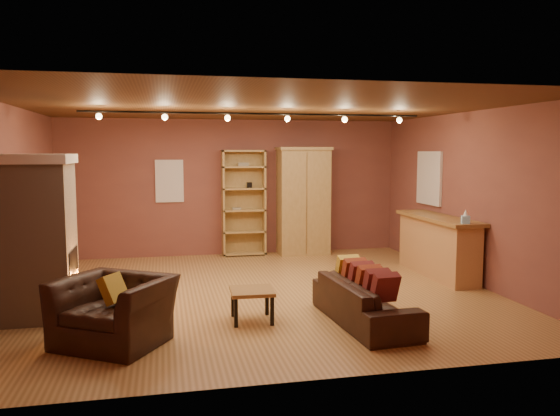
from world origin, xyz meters
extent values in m
plane|color=olive|center=(0.00, 0.00, 0.00)|extent=(7.00, 7.00, 0.00)
plane|color=brown|center=(0.00, 0.00, 2.80)|extent=(7.00, 7.00, 0.00)
cube|color=brown|center=(0.00, 3.25, 1.40)|extent=(7.00, 0.02, 2.80)
cube|color=brown|center=(-3.50, 0.00, 1.40)|extent=(0.02, 6.50, 2.80)
cube|color=brown|center=(3.50, 0.00, 1.40)|extent=(0.02, 6.50, 2.80)
cube|color=tan|center=(-3.05, -0.60, 1.00)|extent=(0.90, 0.90, 2.00)
cube|color=beige|center=(-3.05, -0.60, 2.06)|extent=(0.98, 0.98, 0.12)
cube|color=black|center=(-2.64, -0.60, 0.60)|extent=(0.10, 0.65, 0.55)
cone|color=orange|center=(-2.58, -0.60, 0.48)|extent=(0.10, 0.10, 0.22)
cube|color=silver|center=(-1.30, 3.23, 1.55)|extent=(0.56, 0.04, 0.86)
cube|color=tan|center=(0.19, 3.23, 1.09)|extent=(0.89, 0.04, 2.18)
cube|color=tan|center=(-0.23, 3.08, 1.09)|extent=(0.04, 0.35, 2.18)
cube|color=tan|center=(0.62, 3.08, 1.09)|extent=(0.04, 0.35, 2.18)
cube|color=gray|center=(0.04, 3.08, 0.97)|extent=(0.18, 0.12, 0.05)
cube|color=black|center=(0.31, 3.08, 1.46)|extent=(0.10, 0.10, 0.12)
cube|color=tan|center=(0.19, 3.08, 0.04)|extent=(0.89, 0.35, 0.04)
cube|color=tan|center=(0.19, 3.08, 0.49)|extent=(0.89, 0.35, 0.03)
cube|color=tan|center=(0.19, 3.08, 0.94)|extent=(0.89, 0.35, 0.03)
cube|color=tan|center=(0.19, 3.08, 1.39)|extent=(0.89, 0.35, 0.04)
cube|color=tan|center=(0.19, 3.08, 1.83)|extent=(0.89, 0.35, 0.04)
cube|color=tan|center=(0.19, 3.08, 2.16)|extent=(0.89, 0.35, 0.04)
cube|color=tan|center=(1.43, 2.97, 1.09)|extent=(1.04, 0.57, 2.18)
cube|color=olive|center=(1.43, 2.69, 1.09)|extent=(0.02, 0.01, 2.08)
cube|color=tan|center=(1.43, 2.97, 2.21)|extent=(1.10, 0.63, 0.06)
cube|color=tan|center=(3.20, 0.51, 0.49)|extent=(0.47, 2.05, 0.98)
cube|color=olive|center=(3.20, 0.51, 1.01)|extent=(0.59, 2.17, 0.06)
cube|color=#94C8ED|center=(3.15, -0.44, 1.09)|extent=(0.15, 0.15, 0.11)
cone|color=white|center=(3.15, -0.44, 1.20)|extent=(0.08, 0.08, 0.10)
cube|color=silver|center=(3.47, 1.40, 1.65)|extent=(0.05, 0.90, 1.00)
imported|color=black|center=(1.02, -1.71, 0.36)|extent=(0.67, 1.90, 0.73)
cube|color=maroon|center=(1.06, -2.26, 0.59)|extent=(0.32, 0.25, 0.36)
cube|color=maroon|center=(1.04, -2.04, 0.59)|extent=(0.32, 0.25, 0.36)
cube|color=maroon|center=(1.03, -1.82, 0.59)|extent=(0.32, 0.25, 0.36)
cube|color=maroon|center=(1.01, -1.60, 0.59)|extent=(0.32, 0.25, 0.36)
cube|color=maroon|center=(1.00, -1.38, 0.59)|extent=(0.32, 0.25, 0.36)
cube|color=gold|center=(0.98, -1.16, 0.59)|extent=(0.32, 0.25, 0.36)
imported|color=black|center=(-1.99, -1.82, 0.50)|extent=(1.37, 1.24, 1.01)
cube|color=gold|center=(-1.99, -1.82, 0.63)|extent=(0.36, 0.38, 0.34)
cube|color=olive|center=(-0.35, -1.33, 0.39)|extent=(0.56, 0.56, 0.04)
cube|color=black|center=(-0.58, -1.56, 0.18)|extent=(0.04, 0.04, 0.36)
cube|color=black|center=(-0.13, -1.56, 0.18)|extent=(0.04, 0.04, 0.36)
cube|color=black|center=(-0.58, -1.11, 0.18)|extent=(0.04, 0.04, 0.36)
cube|color=black|center=(-0.13, -1.11, 0.18)|extent=(0.04, 0.04, 0.36)
cylinder|color=black|center=(0.00, 0.20, 2.72)|extent=(5.20, 0.03, 0.03)
sphere|color=#FFD88C|center=(-2.30, 0.20, 2.65)|extent=(0.09, 0.09, 0.09)
sphere|color=#FFD88C|center=(-1.38, 0.20, 2.65)|extent=(0.09, 0.09, 0.09)
sphere|color=#FFD88C|center=(-0.46, 0.20, 2.65)|extent=(0.09, 0.09, 0.09)
sphere|color=#FFD88C|center=(0.46, 0.20, 2.65)|extent=(0.09, 0.09, 0.09)
sphere|color=#FFD88C|center=(1.38, 0.20, 2.65)|extent=(0.09, 0.09, 0.09)
sphere|color=#FFD88C|center=(2.30, 0.20, 2.65)|extent=(0.09, 0.09, 0.09)
camera|label=1|loc=(-1.42, -8.03, 2.16)|focal=35.00mm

